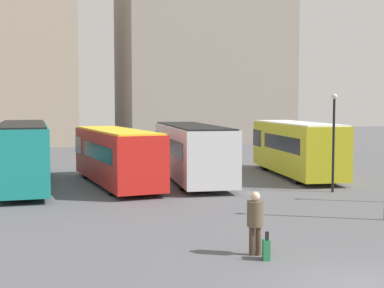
% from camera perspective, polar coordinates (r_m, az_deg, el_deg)
% --- Properties ---
extents(building_block_right, '(18.93, 11.87, 23.44)m').
position_cam_1_polar(building_block_right, '(63.69, 1.11, 10.96)').
color(building_block_right, gray).
rests_on(building_block_right, ground_plane).
extents(bus_0, '(2.56, 12.10, 3.30)m').
position_cam_1_polar(bus_0, '(29.47, -17.59, -0.77)').
color(bus_0, '#19847F').
rests_on(bus_0, ground_plane).
extents(bus_1, '(3.43, 10.15, 2.95)m').
position_cam_1_polar(bus_1, '(28.58, -8.15, -1.15)').
color(bus_1, red).
rests_on(bus_1, ground_plane).
extents(bus_2, '(3.75, 11.68, 3.12)m').
position_cam_1_polar(bus_2, '(30.21, -0.14, -0.63)').
color(bus_2, silver).
rests_on(bus_2, ground_plane).
extents(bus_3, '(3.86, 10.13, 3.21)m').
position_cam_1_polar(bus_3, '(32.42, 10.99, -0.31)').
color(bus_3, gold).
rests_on(bus_3, ground_plane).
extents(traveler, '(0.58, 0.58, 1.82)m').
position_cam_1_polar(traveler, '(15.32, 6.76, -7.79)').
color(traveler, '#4C3828').
rests_on(traveler, ground_plane).
extents(suitcase, '(0.28, 0.39, 0.82)m').
position_cam_1_polar(suitcase, '(15.11, 7.91, -11.07)').
color(suitcase, '#28844C').
rests_on(suitcase, ground_plane).
extents(lamp_post_3, '(0.28, 0.28, 4.79)m').
position_cam_1_polar(lamp_post_3, '(26.74, 14.88, 1.11)').
color(lamp_post_3, black).
rests_on(lamp_post_3, ground_plane).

